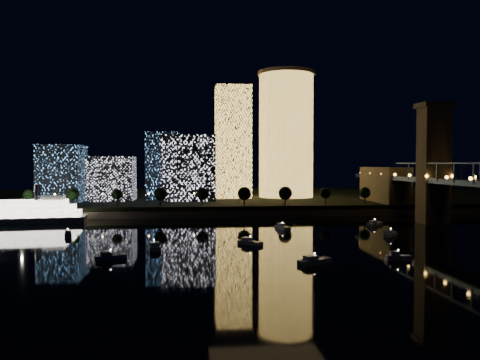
# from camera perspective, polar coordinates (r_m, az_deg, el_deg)

# --- Properties ---
(ground) EXTENTS (520.00, 520.00, 0.00)m
(ground) POSITION_cam_1_polar(r_m,az_deg,el_deg) (141.64, 8.49, -8.12)
(ground) COLOR black
(ground) RESTS_ON ground
(far_bank) EXTENTS (420.00, 160.00, 5.00)m
(far_bank) POSITION_cam_1_polar(r_m,az_deg,el_deg) (298.00, 0.95, -2.30)
(far_bank) COLOR black
(far_bank) RESTS_ON ground
(seawall) EXTENTS (420.00, 6.00, 3.00)m
(seawall) POSITION_cam_1_polar(r_m,az_deg,el_deg) (221.10, 3.28, -4.06)
(seawall) COLOR #6B5E4C
(seawall) RESTS_ON ground
(tower_cylindrical) EXTENTS (34.00, 34.00, 74.28)m
(tower_cylindrical) POSITION_cam_1_polar(r_m,az_deg,el_deg) (280.85, 5.63, 5.55)
(tower_cylindrical) COLOR #FFBF51
(tower_cylindrical) RESTS_ON far_bank
(tower_rectangular) EXTENTS (20.33, 20.33, 64.69)m
(tower_rectangular) POSITION_cam_1_polar(r_m,az_deg,el_deg) (274.58, -0.87, 4.61)
(tower_rectangular) COLOR #FFBF51
(tower_rectangular) RESTS_ON far_bank
(midrise_blocks) EXTENTS (90.00, 42.98, 37.34)m
(midrise_blocks) POSITION_cam_1_polar(r_m,az_deg,el_deg) (260.69, -11.74, 1.17)
(midrise_blocks) COLOR white
(midrise_blocks) RESTS_ON far_bank
(riverboat) EXTENTS (56.01, 17.21, 16.61)m
(riverboat) POSITION_cam_1_polar(r_m,az_deg,el_deg) (216.25, -25.74, -3.66)
(riverboat) COLOR silver
(riverboat) RESTS_ON ground
(motorboats) EXTENTS (142.82, 74.82, 2.78)m
(motorboats) POSITION_cam_1_polar(r_m,az_deg,el_deg) (147.67, 4.85, -7.37)
(motorboats) COLOR silver
(motorboats) RESTS_ON ground
(esplanade_trees) EXTENTS (165.23, 6.63, 8.81)m
(esplanade_trees) POSITION_cam_1_polar(r_m,az_deg,el_deg) (223.88, -3.04, -1.68)
(esplanade_trees) COLOR black
(esplanade_trees) RESTS_ON far_bank
(street_lamps) EXTENTS (132.70, 0.70, 5.65)m
(street_lamps) POSITION_cam_1_polar(r_m,az_deg,el_deg) (229.73, -5.60, -1.96)
(street_lamps) COLOR black
(street_lamps) RESTS_ON far_bank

